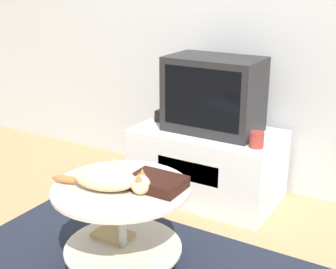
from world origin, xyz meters
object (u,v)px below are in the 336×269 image
at_px(speaker, 162,116).
at_px(dvd_box, 157,183).
at_px(tv, 214,94).
at_px(cat, 108,179).

height_order(speaker, dvd_box, speaker).
bearing_deg(dvd_box, tv, 99.99).
height_order(tv, cat, tv).
relative_size(tv, speaker, 7.68).
height_order(tv, speaker, tv).
height_order(speaker, cat, cat).
xyz_separation_m(speaker, cat, (0.39, -1.15, 0.03)).
bearing_deg(speaker, cat, -71.02).
xyz_separation_m(tv, cat, (-0.02, -1.15, -0.19)).
height_order(tv, dvd_box, tv).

